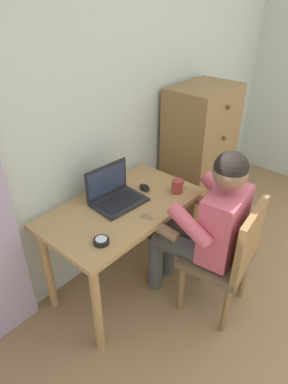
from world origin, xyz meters
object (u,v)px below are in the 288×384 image
(person_seated, at_px, (205,222))
(dresser, at_px, (198,158))
(coffee_mug, at_px, (177,186))
(chair, at_px, (228,255))
(desk_clock, at_px, (101,241))
(computer_mouse, at_px, (145,187))
(desk, at_px, (123,220))
(laptop, at_px, (115,194))

(person_seated, bearing_deg, dresser, 35.45)
(dresser, xyz_separation_m, person_seated, (-0.80, -0.57, 0.03))
(coffee_mug, bearing_deg, chair, -100.30)
(dresser, relative_size, desk_clock, 14.22)
(computer_mouse, relative_size, desk_clock, 1.11)
(computer_mouse, height_order, coffee_mug, coffee_mug)
(person_seated, distance_m, desk_clock, 0.68)
(desk, distance_m, chair, 0.72)
(person_seated, bearing_deg, computer_mouse, 91.56)
(dresser, relative_size, laptop, 3.59)
(dresser, height_order, computer_mouse, dresser)
(desk_clock, bearing_deg, chair, -37.38)
(desk, height_order, coffee_mug, coffee_mug)
(desk, distance_m, computer_mouse, 0.29)
(desk, relative_size, coffee_mug, 8.99)
(coffee_mug, bearing_deg, computer_mouse, 122.17)
(chair, height_order, person_seated, person_seated)
(laptop, relative_size, desk_clock, 3.97)
(person_seated, height_order, laptop, person_seated)
(desk, xyz_separation_m, person_seated, (0.27, -0.47, 0.06))
(chair, bearing_deg, dresser, 43.89)
(chair, relative_size, coffee_mug, 7.28)
(desk, distance_m, laptop, 0.19)
(coffee_mug, bearing_deg, laptop, 145.77)
(person_seated, distance_m, coffee_mug, 0.34)
(person_seated, height_order, coffee_mug, person_seated)
(chair, xyz_separation_m, computer_mouse, (-0.03, 0.68, 0.25))
(desk, bearing_deg, coffee_mug, -24.28)
(dresser, relative_size, person_seated, 1.07)
(laptop, xyz_separation_m, computer_mouse, (0.24, -0.05, -0.04))
(desk_clock, bearing_deg, laptop, 35.08)
(desk, height_order, dresser, dresser)
(computer_mouse, distance_m, desk_clock, 0.63)
(chair, bearing_deg, coffee_mug, 79.70)
(chair, distance_m, person_seated, 0.26)
(desk, height_order, person_seated, person_seated)
(desk, distance_m, coffee_mug, 0.44)
(person_seated, height_order, computer_mouse, person_seated)
(dresser, bearing_deg, coffee_mug, -158.84)
(laptop, bearing_deg, desk_clock, -144.92)
(laptop, height_order, coffee_mug, laptop)
(desk_clock, bearing_deg, computer_mouse, 18.35)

